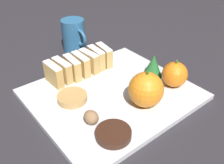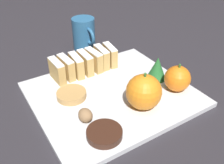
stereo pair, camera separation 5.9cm
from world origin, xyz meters
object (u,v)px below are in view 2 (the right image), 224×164
at_px(coffee_mug, 84,34).
at_px(orange_near, 144,92).
at_px(walnut, 85,115).
at_px(orange_far, 177,79).
at_px(chocolate_cookie, 104,133).

bearing_deg(coffee_mug, orange_near, -5.38).
relative_size(walnut, coffee_mug, 0.33).
xyz_separation_m(orange_far, chocolate_cookie, (0.04, -0.23, -0.02)).
distance_m(orange_near, walnut, 0.13).
relative_size(orange_near, walnut, 2.49).
height_order(orange_far, coffee_mug, coffee_mug).
xyz_separation_m(walnut, chocolate_cookie, (0.06, 0.01, -0.01)).
relative_size(orange_far, walnut, 2.03).
distance_m(orange_near, orange_far, 0.11).
xyz_separation_m(orange_far, walnut, (-0.02, -0.24, -0.02)).
xyz_separation_m(walnut, coffee_mug, (-0.33, 0.16, 0.02)).
distance_m(orange_far, chocolate_cookie, 0.23).
bearing_deg(walnut, orange_near, 78.77).
height_order(orange_far, walnut, orange_far).
bearing_deg(orange_far, coffee_mug, -167.57).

